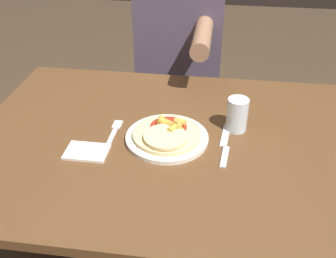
% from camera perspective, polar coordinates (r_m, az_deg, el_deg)
% --- Properties ---
extents(dining_table, '(1.24, 0.90, 0.72)m').
position_cam_1_polar(dining_table, '(1.28, -0.11, -5.03)').
color(dining_table, brown).
rests_on(dining_table, ground_plane).
extents(plate, '(0.26, 0.26, 0.01)m').
position_cam_1_polar(plate, '(1.21, 0.00, -1.30)').
color(plate, silver).
rests_on(plate, dining_table).
extents(pizza, '(0.21, 0.21, 0.04)m').
position_cam_1_polar(pizza, '(1.20, 0.00, -0.66)').
color(pizza, '#E0C689').
rests_on(pizza, plate).
extents(fork, '(0.03, 0.18, 0.00)m').
position_cam_1_polar(fork, '(1.25, -7.93, -0.62)').
color(fork, silver).
rests_on(fork, dining_table).
extents(knife, '(0.03, 0.22, 0.00)m').
position_cam_1_polar(knife, '(1.20, 8.27, -2.40)').
color(knife, silver).
rests_on(knife, dining_table).
extents(drinking_glass, '(0.07, 0.07, 0.11)m').
position_cam_1_polar(drinking_glass, '(1.26, 10.00, 2.07)').
color(drinking_glass, silver).
rests_on(drinking_glass, dining_table).
extents(napkin, '(0.13, 0.09, 0.01)m').
position_cam_1_polar(napkin, '(1.19, -11.69, -3.24)').
color(napkin, silver).
rests_on(napkin, dining_table).
extents(person_diner, '(0.38, 0.52, 1.21)m').
position_cam_1_polar(person_diner, '(1.83, 1.73, 10.57)').
color(person_diner, '#2D2D38').
rests_on(person_diner, ground_plane).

